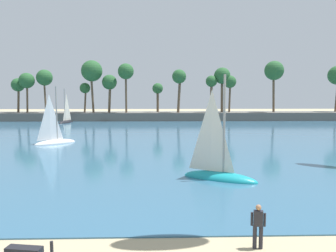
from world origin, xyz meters
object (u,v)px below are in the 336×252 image
(person_at_waterline, at_px, (258,225))
(sailboat_mid_bay, at_px, (66,119))
(sailboat_toward_headland, at_px, (54,138))
(sailboat_near_shore, at_px, (218,169))

(person_at_waterline, bearing_deg, sailboat_mid_bay, 111.38)
(person_at_waterline, height_order, sailboat_toward_headland, sailboat_toward_headland)
(person_at_waterline, relative_size, sailboat_near_shore, 0.22)
(sailboat_near_shore, xyz_separation_m, sailboat_toward_headland, (-15.98, 17.02, -0.03))
(sailboat_mid_bay, bearing_deg, sailboat_toward_headland, -77.49)
(person_at_waterline, height_order, sailboat_near_shore, sailboat_near_shore)
(sailboat_mid_bay, relative_size, sailboat_toward_headland, 1.03)
(person_at_waterline, distance_m, sailboat_toward_headland, 31.41)
(sailboat_toward_headland, bearing_deg, sailboat_near_shore, -46.81)
(sailboat_near_shore, bearing_deg, person_at_waterline, -91.91)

